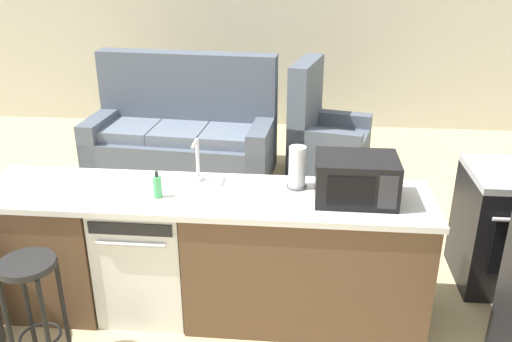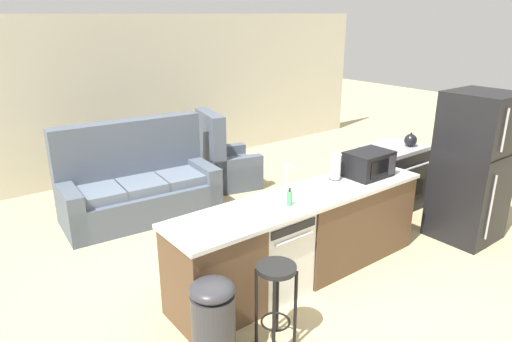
{
  "view_description": "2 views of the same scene",
  "coord_description": "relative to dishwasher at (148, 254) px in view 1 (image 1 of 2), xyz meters",
  "views": [
    {
      "loc": [
        0.78,
        -3.09,
        2.4
      ],
      "look_at": [
        0.44,
        0.55,
        0.83
      ],
      "focal_mm": 38.0,
      "sensor_mm": 36.0,
      "label": 1
    },
    {
      "loc": [
        -2.78,
        -3.01,
        2.61
      ],
      "look_at": [
        0.1,
        0.71,
        0.98
      ],
      "focal_mm": 32.0,
      "sensor_mm": 36.0,
      "label": 2
    }
  ],
  "objects": [
    {
      "name": "ground_plane",
      "position": [
        0.25,
        0.0,
        -0.42
      ],
      "size": [
        24.0,
        24.0,
        0.0
      ],
      "primitive_type": "plane",
      "color": "tan"
    },
    {
      "name": "armchair",
      "position": [
        1.24,
        2.7,
        -0.07
      ],
      "size": [
        0.97,
        1.01,
        1.2
      ],
      "color": "#515B6B",
      "rests_on": "ground_plane"
    },
    {
      "name": "kitchen_counter",
      "position": [
        0.49,
        0.0,
        -0.0
      ],
      "size": [
        2.94,
        0.66,
        0.9
      ],
      "color": "brown",
      "rests_on": "ground_plane"
    },
    {
      "name": "couch",
      "position": [
        -0.29,
        2.5,
        -0.03
      ],
      "size": [
        2.07,
        1.06,
        1.27
      ],
      "color": "#515B6B",
      "rests_on": "ground_plane"
    },
    {
      "name": "soap_bottle",
      "position": [
        0.13,
        -0.08,
        0.55
      ],
      "size": [
        0.06,
        0.06,
        0.18
      ],
      "color": "#4CB266",
      "rests_on": "kitchen_counter"
    },
    {
      "name": "sink_faucet",
      "position": [
        0.33,
        0.18,
        0.61
      ],
      "size": [
        0.07,
        0.18,
        0.3
      ],
      "color": "silver",
      "rests_on": "kitchen_counter"
    },
    {
      "name": "dishwasher",
      "position": [
        0.0,
        0.0,
        0.0
      ],
      "size": [
        0.58,
        0.61,
        0.84
      ],
      "color": "silver",
      "rests_on": "ground_plane"
    },
    {
      "name": "wall_back",
      "position": [
        0.55,
        4.2,
        0.88
      ],
      "size": [
        10.0,
        0.06,
        2.6
      ],
      "color": "beige",
      "rests_on": "ground_plane"
    },
    {
      "name": "microwave",
      "position": [
        1.36,
        -0.0,
        0.62
      ],
      "size": [
        0.5,
        0.37,
        0.28
      ],
      "color": "black",
      "rests_on": "kitchen_counter"
    },
    {
      "name": "paper_towel_roll",
      "position": [
        1.0,
        0.15,
        0.62
      ],
      "size": [
        0.14,
        0.14,
        0.28
      ],
      "color": "#4C4C51",
      "rests_on": "kitchen_counter"
    },
    {
      "name": "bar_stool",
      "position": [
        -0.49,
        -0.64,
        0.11
      ],
      "size": [
        0.32,
        0.32,
        0.74
      ],
      "color": "black",
      "rests_on": "ground_plane"
    }
  ]
}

